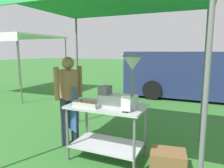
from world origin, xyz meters
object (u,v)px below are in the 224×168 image
object	(u,v)px
stall_canopy	(109,3)
van_navy	(208,74)
neighbour_tent	(16,38)
supply_crate	(168,161)
vendor	(69,96)
menu_sign	(126,105)
donut_tray	(88,104)
donut_cart	(107,120)
donut_fryer	(121,88)

from	to	relation	value
stall_canopy	van_navy	size ratio (longest dim) A/B	0.50
neighbour_tent	stall_canopy	bearing A→B (deg)	-30.52
supply_crate	vendor	bearing A→B (deg)	174.11
van_navy	neighbour_tent	size ratio (longest dim) A/B	1.93
menu_sign	donut_tray	bearing A→B (deg)	170.72
stall_canopy	donut_cart	xyz separation A→B (m)	(0.00, -0.10, -1.77)
donut_tray	neighbour_tent	distance (m)	6.42
stall_canopy	supply_crate	bearing A→B (deg)	-3.31
menu_sign	van_navy	world-z (taller)	van_navy
donut_cart	menu_sign	world-z (taller)	menu_sign
donut_tray	van_navy	xyz separation A→B (m)	(1.79, 5.53, -0.02)
donut_fryer	neighbour_tent	size ratio (longest dim) A/B	0.26
menu_sign	van_navy	distance (m)	5.75
van_navy	neighbour_tent	bearing A→B (deg)	-163.71
supply_crate	van_navy	size ratio (longest dim) A/B	0.09
donut_cart	menu_sign	bearing A→B (deg)	-32.69
donut_cart	van_navy	size ratio (longest dim) A/B	0.20
donut_fryer	neighbour_tent	world-z (taller)	neighbour_tent
donut_tray	van_navy	size ratio (longest dim) A/B	0.07
supply_crate	donut_tray	bearing A→B (deg)	-170.88
donut_tray	donut_fryer	distance (m)	0.58
donut_fryer	neighbour_tent	bearing A→B (deg)	149.76
stall_canopy	vendor	xyz separation A→B (m)	(-0.86, 0.13, -1.50)
van_navy	supply_crate	bearing A→B (deg)	-96.32
neighbour_tent	menu_sign	bearing A→B (deg)	-31.37
donut_cart	donut_fryer	distance (m)	0.59
donut_tray	supply_crate	bearing A→B (deg)	9.12
stall_canopy	menu_sign	bearing A→B (deg)	-41.60
stall_canopy	neighbour_tent	world-z (taller)	stall_canopy
donut_tray	donut_fryer	bearing A→B (deg)	16.08
supply_crate	van_navy	world-z (taller)	van_navy
menu_sign	vendor	world-z (taller)	vendor
stall_canopy	neighbour_tent	bearing A→B (deg)	149.48
menu_sign	supply_crate	size ratio (longest dim) A/B	0.42
donut_tray	vendor	bearing A→B (deg)	148.10
menu_sign	van_navy	xyz separation A→B (m)	(1.14, 5.64, -0.10)
stall_canopy	donut_cart	size ratio (longest dim) A/B	2.47
donut_cart	donut_tray	bearing A→B (deg)	-149.27
stall_canopy	vendor	size ratio (longest dim) A/B	1.82
menu_sign	neighbour_tent	bearing A→B (deg)	148.63
menu_sign	neighbour_tent	world-z (taller)	neighbour_tent
donut_tray	van_navy	distance (m)	5.81
neighbour_tent	van_navy	bearing A→B (deg)	16.29
donut_cart	vendor	xyz separation A→B (m)	(-0.86, 0.23, 0.27)
donut_tray	neighbour_tent	world-z (taller)	neighbour_tent
van_navy	donut_fryer	bearing A→B (deg)	-103.53
donut_cart	neighbour_tent	size ratio (longest dim) A/B	0.39
neighbour_tent	supply_crate	bearing A→B (deg)	-27.08
stall_canopy	menu_sign	world-z (taller)	stall_canopy
stall_canopy	supply_crate	size ratio (longest dim) A/B	5.31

